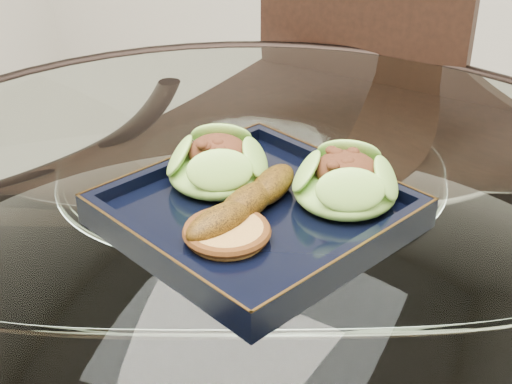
% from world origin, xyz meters
% --- Properties ---
extents(dining_table, '(1.13, 1.13, 0.77)m').
position_xyz_m(dining_table, '(-0.00, -0.00, 0.60)').
color(dining_table, white).
rests_on(dining_table, ground).
extents(dining_chair, '(0.45, 0.45, 0.95)m').
position_xyz_m(dining_chair, '(-0.06, 0.45, 0.53)').
color(dining_chair, black).
rests_on(dining_chair, ground).
extents(navy_plate, '(0.35, 0.35, 0.02)m').
position_xyz_m(navy_plate, '(0.03, -0.05, 0.77)').
color(navy_plate, black).
rests_on(navy_plate, dining_table).
extents(lettuce_wrap_left, '(0.11, 0.11, 0.04)m').
position_xyz_m(lettuce_wrap_left, '(-0.03, -0.02, 0.80)').
color(lettuce_wrap_left, '#5B9F2E').
rests_on(lettuce_wrap_left, navy_plate).
extents(lettuce_wrap_right, '(0.12, 0.12, 0.04)m').
position_xyz_m(lettuce_wrap_right, '(0.11, -0.00, 0.80)').
color(lettuce_wrap_right, '#4F952B').
rests_on(lettuce_wrap_right, navy_plate).
extents(roasted_plantain, '(0.06, 0.17, 0.03)m').
position_xyz_m(roasted_plantain, '(0.03, -0.07, 0.80)').
color(roasted_plantain, '#5E3A09').
rests_on(roasted_plantain, navy_plate).
extents(crumb_patty, '(0.09, 0.09, 0.01)m').
position_xyz_m(crumb_patty, '(0.03, -0.12, 0.79)').
color(crumb_patty, '#BD8A3F').
rests_on(crumb_patty, navy_plate).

